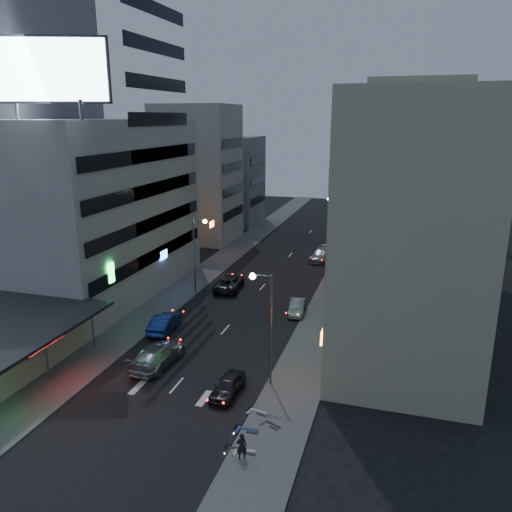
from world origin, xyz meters
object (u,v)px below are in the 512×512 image
at_px(parked_car_right_near, 228,386).
at_px(person, 242,446).
at_px(scooter_black_b, 282,420).
at_px(parked_car_left, 229,282).
at_px(scooter_silver_a, 257,442).
at_px(scooter_blue, 259,421).
at_px(parked_car_right_mid, 297,307).
at_px(road_car_silver, 158,355).
at_px(scooter_silver_b, 268,405).
at_px(scooter_black_a, 247,441).
at_px(road_car_blue, 165,323).
at_px(parked_car_right_far, 321,255).

bearing_deg(parked_car_right_near, person, -62.03).
bearing_deg(scooter_black_b, parked_car_left, 51.24).
height_order(scooter_silver_a, scooter_blue, scooter_blue).
height_order(parked_car_right_near, parked_car_left, parked_car_left).
relative_size(parked_car_right_near, parked_car_left, 0.70).
relative_size(parked_car_left, person, 3.59).
height_order(parked_car_right_mid, scooter_blue, scooter_blue).
bearing_deg(road_car_silver, scooter_black_b, 157.56).
relative_size(scooter_silver_a, scooter_silver_b, 1.00).
xyz_separation_m(parked_car_right_near, parked_car_left, (-7.15, 20.34, 0.11)).
height_order(road_car_silver, scooter_black_a, road_car_silver).
bearing_deg(parked_car_right_mid, scooter_silver_a, -90.51).
height_order(parked_car_right_near, scooter_silver_a, parked_car_right_near).
relative_size(parked_car_right_mid, scooter_silver_a, 2.12).
bearing_deg(parked_car_left, road_car_blue, 75.89).
distance_m(parked_car_right_mid, scooter_silver_b, 17.21).
height_order(person, scooter_black_a, person).
xyz_separation_m(person, scooter_black_b, (1.44, 3.37, -0.25)).
relative_size(scooter_black_a, scooter_silver_a, 0.90).
distance_m(scooter_black_a, scooter_silver_b, 3.72).
relative_size(scooter_black_a, scooter_black_b, 0.95).
distance_m(person, scooter_black_b, 3.68).
bearing_deg(road_car_blue, parked_car_right_near, 131.10).
xyz_separation_m(parked_car_right_far, scooter_blue, (2.64, -37.94, -0.05)).
bearing_deg(scooter_silver_b, road_car_blue, 63.28).
xyz_separation_m(road_car_blue, scooter_black_b, (13.31, -11.04, -0.12)).
xyz_separation_m(person, scooter_silver_a, (0.61, 0.87, -0.22)).
relative_size(person, scooter_silver_a, 0.86).
bearing_deg(parked_car_left, road_car_silver, 85.94).
bearing_deg(parked_car_right_far, parked_car_right_near, -85.75).
xyz_separation_m(parked_car_right_mid, road_car_silver, (-7.97, -13.10, 0.18)).
bearing_deg(parked_car_right_near, parked_car_right_mid, 86.50).
bearing_deg(parked_car_right_far, scooter_silver_a, -80.42).
bearing_deg(scooter_silver_b, scooter_silver_a, -162.44).
distance_m(parked_car_left, scooter_black_a, 27.53).
bearing_deg(parked_car_right_near, scooter_silver_b, -23.07).
height_order(parked_car_right_far, scooter_black_b, parked_car_right_far).
height_order(parked_car_left, scooter_silver_b, parked_car_left).
height_order(road_car_blue, road_car_silver, road_car_silver).
relative_size(parked_car_right_near, road_car_silver, 0.69).
bearing_deg(parked_car_right_mid, scooter_black_b, -87.16).
bearing_deg(scooter_black_b, parked_car_right_near, 82.82).
relative_size(parked_car_right_far, scooter_silver_a, 2.90).
bearing_deg(person, parked_car_left, -95.07).
relative_size(parked_car_right_near, scooter_silver_b, 2.15).
relative_size(road_car_silver, scooter_black_b, 3.27).
xyz_separation_m(road_car_blue, scooter_blue, (12.07, -11.62, -0.06)).
height_order(scooter_black_a, scooter_black_b, scooter_black_b).
height_order(parked_car_right_far, person, person).
bearing_deg(parked_car_right_mid, scooter_silver_b, -90.38).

